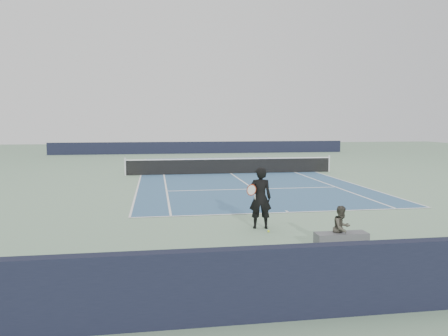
{
  "coord_description": "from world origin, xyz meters",
  "views": [
    {
      "loc": [
        -4.59,
        -26.45,
        3.17
      ],
      "look_at": [
        -1.52,
        -6.96,
        1.1
      ],
      "focal_mm": 35.0,
      "sensor_mm": 36.0,
      "label": 1
    }
  ],
  "objects": [
    {
      "name": "windscreen_near",
      "position": [
        0.0,
        -19.88,
        0.6
      ],
      "size": [
        30.0,
        0.25,
        1.2
      ],
      "primitive_type": "cube",
      "color": "black",
      "rests_on": "ground"
    },
    {
      "name": "tennis_ball",
      "position": [
        -1.39,
        -14.43,
        0.03
      ],
      "size": [
        0.07,
        0.07,
        0.07
      ],
      "primitive_type": "sphere",
      "color": "#CBD92C",
      "rests_on": "ground"
    },
    {
      "name": "windscreen_far",
      "position": [
        0.0,
        17.88,
        0.6
      ],
      "size": [
        30.0,
        0.25,
        1.2
      ],
      "primitive_type": "cube",
      "color": "black",
      "rests_on": "ground"
    },
    {
      "name": "tennis_net",
      "position": [
        0.0,
        0.0,
        0.5
      ],
      "size": [
        12.9,
        0.1,
        1.07
      ],
      "color": "silver",
      "rests_on": "ground"
    },
    {
      "name": "ground",
      "position": [
        0.0,
        0.0,
        0.0
      ],
      "size": [
        80.0,
        80.0,
        0.0
      ],
      "primitive_type": "plane",
      "color": "gray"
    },
    {
      "name": "tennis_player",
      "position": [
        -1.53,
        -13.92,
        0.93
      ],
      "size": [
        0.84,
        0.61,
        1.85
      ],
      "color": "black",
      "rests_on": "ground"
    },
    {
      "name": "court_surface",
      "position": [
        0.0,
        0.0,
        0.01
      ],
      "size": [
        10.97,
        23.77,
        0.01
      ],
      "primitive_type": "cube",
      "color": "#355A7F",
      "rests_on": "ground"
    },
    {
      "name": "spectator_bench",
      "position": [
        -0.03,
        -16.36,
        0.39
      ],
      "size": [
        1.38,
        0.93,
        1.13
      ],
      "color": "#505055",
      "rests_on": "ground"
    }
  ]
}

